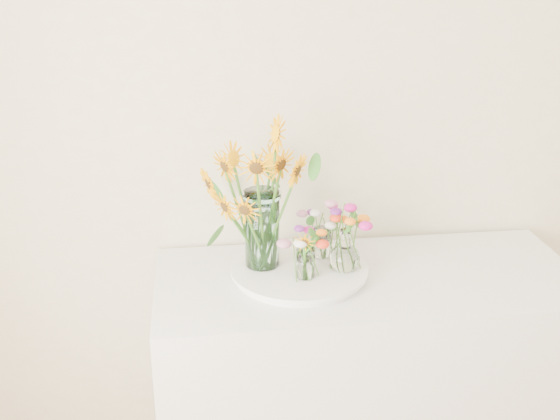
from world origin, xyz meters
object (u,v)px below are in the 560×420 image
at_px(counter, 362,389).
at_px(tray, 299,272).
at_px(small_vase_a, 306,264).
at_px(mason_jar, 262,229).
at_px(small_vase_c, 322,243).
at_px(small_vase_b, 345,250).

height_order(counter, tray, tray).
bearing_deg(tray, small_vase_a, -82.38).
bearing_deg(counter, small_vase_a, -170.38).
distance_m(counter, mason_jar, 0.70).
height_order(small_vase_a, small_vase_c, small_vase_c).
height_order(counter, small_vase_c, small_vase_c).
relative_size(counter, tray, 3.27).
xyz_separation_m(tray, mason_jar, (-0.12, 0.04, 0.14)).
height_order(small_vase_b, small_vase_c, small_vase_b).
bearing_deg(small_vase_c, tray, -138.98).
bearing_deg(small_vase_c, mason_jar, -169.25).
bearing_deg(counter, mason_jar, 168.64).
relative_size(mason_jar, small_vase_c, 2.49).
bearing_deg(small_vase_a, tray, 97.62).
height_order(mason_jar, small_vase_b, mason_jar).
relative_size(mason_jar, small_vase_b, 1.83).
xyz_separation_m(counter, small_vase_c, (-0.14, 0.11, 0.53)).
height_order(tray, mason_jar, mason_jar).
height_order(tray, small_vase_a, small_vase_a).
bearing_deg(small_vase_b, tray, 169.07).
bearing_deg(tray, mason_jar, 162.31).
bearing_deg(small_vase_b, small_vase_a, -163.43).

